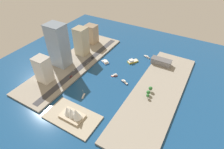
{
  "coord_description": "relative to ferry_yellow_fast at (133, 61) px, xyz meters",
  "views": [
    {
      "loc": [
        -125.49,
        214.49,
        203.15
      ],
      "look_at": [
        0.55,
        -3.84,
        3.2
      ],
      "focal_mm": 29.58,
      "sensor_mm": 36.0,
      "label": 1
    }
  ],
  "objects": [
    {
      "name": "ground_plane",
      "position": [
        12.46,
        60.63,
        -2.29
      ],
      "size": [
        440.0,
        440.0,
        0.0
      ],
      "primitive_type": "plane",
      "color": "navy"
    },
    {
      "name": "quay_west",
      "position": [
        -69.58,
        60.63,
        -0.81
      ],
      "size": [
        70.0,
        240.0,
        2.97
      ],
      "primitive_type": "cube",
      "color": "gray",
      "rests_on": "ground_plane"
    },
    {
      "name": "quay_east",
      "position": [
        94.5,
        60.63,
        -0.81
      ],
      "size": [
        70.0,
        240.0,
        2.97
      ],
      "primitive_type": "cube",
      "color": "gray",
      "rests_on": "ground_plane"
    },
    {
      "name": "peninsula_point",
      "position": [
        14.38,
        162.61,
        -1.29
      ],
      "size": [
        74.44,
        42.69,
        2.0
      ],
      "primitive_type": "cube",
      "color": "#A89E89",
      "rests_on": "ground_plane"
    },
    {
      "name": "road_strip",
      "position": [
        74.03,
        60.63,
        0.75
      ],
      "size": [
        10.93,
        228.0,
        0.15
      ],
      "primitive_type": "cube",
      "color": "#38383D",
      "rests_on": "quay_east"
    },
    {
      "name": "ferry_yellow_fast",
      "position": [
        0.0,
        0.0,
        0.0
      ],
      "size": [
        18.84,
        21.54,
        6.38
      ],
      "color": "yellow",
      "rests_on": "ground_plane"
    },
    {
      "name": "sailboat_small_white",
      "position": [
        26.12,
        122.37,
        -1.28
      ],
      "size": [
        5.35,
        11.83,
        12.88
      ],
      "color": "white",
      "rests_on": "ground_plane"
    },
    {
      "name": "yacht_sleek_gray",
      "position": [
        -17.59,
        -29.61,
        -0.93
      ],
      "size": [
        15.08,
        8.33,
        4.03
      ],
      "color": "#999EA3",
      "rests_on": "ground_plane"
    },
    {
      "name": "catamaran_blue",
      "position": [
        44.75,
        27.78,
        -0.58
      ],
      "size": [
        18.64,
        15.74,
        4.38
      ],
      "color": "blue",
      "rests_on": "ground_plane"
    },
    {
      "name": "patrol_launch_navy",
      "position": [
        -14.21,
        61.72,
        -0.87
      ],
      "size": [
        15.21,
        8.66,
        4.14
      ],
      "color": "#1E284C",
      "rests_on": "ground_plane"
    },
    {
      "name": "tugboat_red",
      "position": [
        9.28,
        54.5,
        -0.93
      ],
      "size": [
        10.03,
        10.28,
        3.81
      ],
      "color": "red",
      "rests_on": "ground_plane"
    },
    {
      "name": "tower_tall_glass",
      "position": [
        110.81,
        75.61,
        39.86
      ],
      "size": [
        32.8,
        26.3,
        78.31
      ],
      "color": "#8C9EB2",
      "rests_on": "quay_east"
    },
    {
      "name": "office_block_beige",
      "position": [
        99.98,
        26.11,
        28.2
      ],
      "size": [
        23.39,
        22.71,
        54.99
      ],
      "color": "#C6B793",
      "rests_on": "quay_east"
    },
    {
      "name": "warehouse_low_gray",
      "position": [
        -50.25,
        -17.25,
        5.93
      ],
      "size": [
        37.33,
        15.36,
        10.45
      ],
      "color": "gray",
      "rests_on": "quay_west"
    },
    {
      "name": "apartment_midrise_tan",
      "position": [
        110.79,
        -22.92,
        20.54
      ],
      "size": [
        24.8,
        21.49,
        39.67
      ],
      "color": "tan",
      "rests_on": "quay_east"
    },
    {
      "name": "hotel_broad_white",
      "position": [
        101.96,
        124.82,
        22.78
      ],
      "size": [
        23.58,
        20.76,
        44.16
      ],
      "color": "silver",
      "rests_on": "quay_east"
    },
    {
      "name": "sedan_silver",
      "position": [
        70.72,
        50.5,
        1.59
      ],
      "size": [
        2.22,
        4.91,
        1.55
      ],
      "color": "black",
      "rests_on": "road_strip"
    },
    {
      "name": "pickup_red",
      "position": [
        71.4,
        97.45,
        1.63
      ],
      "size": [
        1.97,
        5.16,
        1.66
      ],
      "color": "black",
      "rests_on": "road_strip"
    },
    {
      "name": "van_white",
      "position": [
        77.25,
        80.09,
        1.58
      ],
      "size": [
        2.21,
        4.99,
        1.53
      ],
      "color": "black",
      "rests_on": "road_strip"
    },
    {
      "name": "suv_black",
      "position": [
        72.41,
        31.06,
        1.65
      ],
      "size": [
        2.18,
        4.7,
        1.71
      ],
      "color": "black",
      "rests_on": "road_strip"
    },
    {
      "name": "traffic_light_waterfront",
      "position": [
        67.42,
        59.15,
        5.01
      ],
      "size": [
        0.36,
        0.36,
        6.5
      ],
      "color": "black",
      "rests_on": "quay_east"
    },
    {
      "name": "opera_landmark",
      "position": [
        13.45,
        162.61,
        7.44
      ],
      "size": [
        32.95,
        20.59,
        19.48
      ],
      "color": "#BCAD93",
      "rests_on": "peninsula_point"
    },
    {
      "name": "park_tree_cluster",
      "position": [
        -60.09,
        70.06,
        6.25
      ],
      "size": [
        7.24,
        21.66,
        8.94
      ],
      "color": "brown",
      "rests_on": "quay_west"
    }
  ]
}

